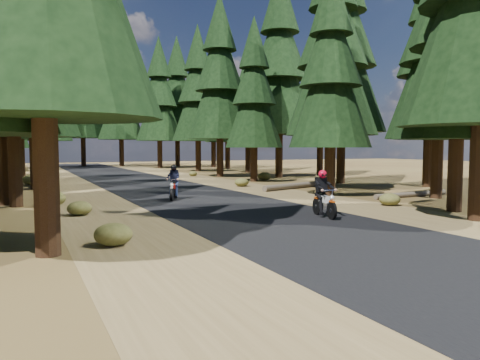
% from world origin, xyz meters
% --- Properties ---
extents(ground, '(120.00, 120.00, 0.00)m').
position_xyz_m(ground, '(0.00, 0.00, 0.00)').
color(ground, '#4B351A').
rests_on(ground, ground).
extents(road, '(6.00, 100.00, 0.01)m').
position_xyz_m(road, '(0.00, 5.00, 0.01)').
color(road, black).
rests_on(road, ground).
extents(shoulder_l, '(3.20, 100.00, 0.01)m').
position_xyz_m(shoulder_l, '(-4.60, 5.00, 0.00)').
color(shoulder_l, brown).
rests_on(shoulder_l, ground).
extents(shoulder_r, '(3.20, 100.00, 0.01)m').
position_xyz_m(shoulder_r, '(4.60, 5.00, 0.00)').
color(shoulder_r, brown).
rests_on(shoulder_r, ground).
extents(pine_forest, '(34.59, 55.08, 16.32)m').
position_xyz_m(pine_forest, '(-0.02, 21.05, 7.89)').
color(pine_forest, black).
rests_on(pine_forest, ground).
extents(log_near, '(5.86, 2.52, 0.32)m').
position_xyz_m(log_near, '(7.01, 8.44, 0.16)').
color(log_near, '#4C4233').
rests_on(log_near, ground).
extents(log_far, '(4.57, 0.62, 0.24)m').
position_xyz_m(log_far, '(9.08, 2.33, 0.12)').
color(log_far, '#4C4233').
rests_on(log_far, ground).
extents(understory_shrubs, '(15.61, 32.21, 0.61)m').
position_xyz_m(understory_shrubs, '(0.09, 5.60, 0.27)').
color(understory_shrubs, '#474C1E').
rests_on(understory_shrubs, ground).
extents(rider_lead, '(0.81, 1.77, 1.52)m').
position_xyz_m(rider_lead, '(1.76, -1.14, 0.51)').
color(rider_lead, silver).
rests_on(rider_lead, road).
extents(rider_follow, '(1.18, 1.76, 1.52)m').
position_xyz_m(rider_follow, '(-1.13, 5.82, 0.51)').
color(rider_follow, maroon).
rests_on(rider_follow, road).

